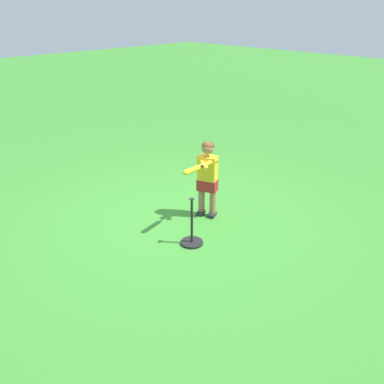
% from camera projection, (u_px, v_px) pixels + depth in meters
% --- Properties ---
extents(ground_plane, '(40.00, 40.00, 0.00)m').
position_uv_depth(ground_plane, '(180.00, 218.00, 5.91)').
color(ground_plane, '#38842D').
extents(child_batter, '(0.38, 0.76, 1.08)m').
position_uv_depth(child_batter, '(207.00, 173.00, 5.72)').
color(child_batter, '#232328').
rests_on(child_batter, ground).
extents(batting_tee, '(0.28, 0.28, 0.62)m').
position_uv_depth(batting_tee, '(192.00, 236.00, 5.25)').
color(batting_tee, black).
rests_on(batting_tee, ground).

